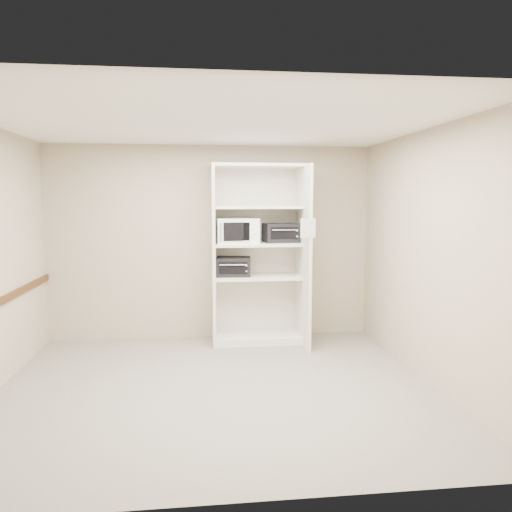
{
  "coord_description": "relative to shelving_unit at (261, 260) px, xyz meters",
  "views": [
    {
      "loc": [
        -0.19,
        -5.01,
        1.94
      ],
      "look_at": [
        0.55,
        1.29,
        1.23
      ],
      "focal_mm": 35.0,
      "sensor_mm": 36.0,
      "label": 1
    }
  ],
  "objects": [
    {
      "name": "floor",
      "position": [
        -0.67,
        -1.7,
        -1.13
      ],
      "size": [
        4.5,
        4.0,
        0.01
      ],
      "primitive_type": "cube",
      "color": "#6D685C",
      "rests_on": "ground"
    },
    {
      "name": "wall_back",
      "position": [
        -0.67,
        0.3,
        0.22
      ],
      "size": [
        4.5,
        0.02,
        2.7
      ],
      "primitive_type": "cube",
      "color": "#BBA68E",
      "rests_on": "ground"
    },
    {
      "name": "paper_sign",
      "position": [
        0.51,
        -0.63,
        0.46
      ],
      "size": [
        0.19,
        0.02,
        0.24
      ],
      "primitive_type": "cube",
      "rotation": [
        0.0,
        0.0,
        0.07
      ],
      "color": "white",
      "rests_on": "shelving_unit"
    },
    {
      "name": "toaster_oven_lower",
      "position": [
        -0.37,
        -0.01,
        -0.08
      ],
      "size": [
        0.49,
        0.39,
        0.25
      ],
      "primitive_type": "cube",
      "rotation": [
        0.0,
        0.0,
        -0.09
      ],
      "color": "black",
      "rests_on": "shelving_unit"
    },
    {
      "name": "wall_right",
      "position": [
        1.58,
        -1.7,
        0.22
      ],
      "size": [
        0.02,
        4.0,
        2.7
      ],
      "primitive_type": "cube",
      "color": "#BBA68E",
      "rests_on": "ground"
    },
    {
      "name": "ceiling",
      "position": [
        -0.67,
        -1.7,
        1.57
      ],
      "size": [
        4.5,
        4.0,
        0.01
      ],
      "primitive_type": "cube",
      "color": "white"
    },
    {
      "name": "shelving_unit",
      "position": [
        0.0,
        0.0,
        0.0
      ],
      "size": [
        1.24,
        0.92,
        2.42
      ],
      "color": "white",
      "rests_on": "floor"
    },
    {
      "name": "microwave",
      "position": [
        -0.33,
        -0.03,
        0.41
      ],
      "size": [
        0.58,
        0.45,
        0.33
      ],
      "primitive_type": "cube",
      "rotation": [
        0.0,
        0.0,
        0.06
      ],
      "color": "white",
      "rests_on": "shelving_unit"
    },
    {
      "name": "toaster_oven_upper",
      "position": [
        0.28,
        0.01,
        0.37
      ],
      "size": [
        0.49,
        0.39,
        0.26
      ],
      "primitive_type": "cube",
      "rotation": [
        0.0,
        0.0,
        0.1
      ],
      "color": "black",
      "rests_on": "shelving_unit"
    },
    {
      "name": "wall_front",
      "position": [
        -0.67,
        -3.7,
        0.22
      ],
      "size": [
        4.5,
        0.02,
        2.7
      ],
      "primitive_type": "cube",
      "color": "#BBA68E",
      "rests_on": "ground"
    }
  ]
}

